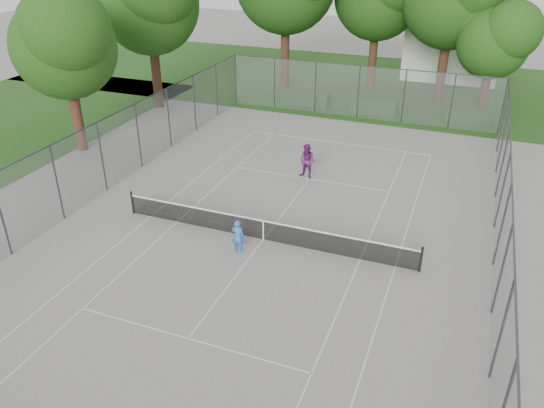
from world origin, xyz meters
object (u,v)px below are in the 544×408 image
(house, at_px, (456,31))
(woman_player, at_px, (307,161))
(tennis_net, at_px, (263,229))
(girl_player, at_px, (238,236))

(house, distance_m, woman_player, 24.79)
(tennis_net, height_order, girl_player, girl_player)
(tennis_net, relative_size, woman_player, 7.04)
(woman_player, bearing_deg, house, 88.79)
(girl_player, bearing_deg, house, -98.19)
(house, bearing_deg, girl_player, -99.87)
(house, bearing_deg, woman_player, -102.01)
(tennis_net, relative_size, girl_player, 8.91)
(tennis_net, distance_m, woman_player, 6.52)
(girl_player, bearing_deg, tennis_net, -114.95)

